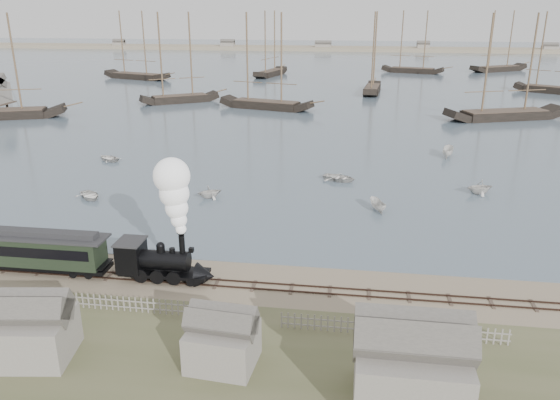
# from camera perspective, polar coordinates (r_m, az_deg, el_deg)

# --- Properties ---
(ground) EXTENTS (600.00, 600.00, 0.00)m
(ground) POSITION_cam_1_polar(r_m,az_deg,el_deg) (45.64, -4.78, -7.62)
(ground) COLOR gray
(ground) RESTS_ON ground
(harbor_water) EXTENTS (600.00, 336.00, 0.06)m
(harbor_water) POSITION_cam_1_polar(r_m,az_deg,el_deg) (210.77, 5.75, 13.75)
(harbor_water) COLOR #4D5F6F
(harbor_water) RESTS_ON ground
(rail_track) EXTENTS (120.00, 1.80, 0.16)m
(rail_track) POSITION_cam_1_polar(r_m,az_deg,el_deg) (43.90, -5.36, -8.74)
(rail_track) COLOR #32221B
(rail_track) RESTS_ON ground
(picket_fence_west) EXTENTS (19.00, 0.10, 1.20)m
(picket_fence_west) POSITION_cam_1_polar(r_m,az_deg,el_deg) (41.77, -15.86, -11.11)
(picket_fence_west) COLOR gray
(picket_fence_west) RESTS_ON ground
(picket_fence_east) EXTENTS (15.00, 0.10, 1.20)m
(picket_fence_east) POSITION_cam_1_polar(r_m,az_deg,el_deg) (38.28, 11.69, -13.79)
(picket_fence_east) COLOR gray
(picket_fence_east) RESTS_ON ground
(shed_left) EXTENTS (5.00, 4.00, 4.10)m
(shed_left) POSITION_cam_1_polar(r_m,az_deg,el_deg) (38.92, -24.35, -14.68)
(shed_left) COLOR gray
(shed_left) RESTS_ON ground
(shed_mid) EXTENTS (4.00, 3.50, 3.60)m
(shed_mid) POSITION_cam_1_polar(r_m,az_deg,el_deg) (35.28, -5.95, -16.65)
(shed_mid) COLOR gray
(shed_mid) RESTS_ON ground
(far_spit) EXTENTS (500.00, 20.00, 1.80)m
(far_spit) POSITION_cam_1_polar(r_m,az_deg,el_deg) (290.43, 6.55, 15.26)
(far_spit) COLOR tan
(far_spit) RESTS_ON ground
(locomotive) EXTENTS (7.82, 2.92, 9.74)m
(locomotive) POSITION_cam_1_polar(r_m,az_deg,el_deg) (43.21, -11.28, -3.01)
(locomotive) COLOR black
(locomotive) RESTS_ON ground
(passenger_coach) EXTENTS (13.16, 2.54, 3.20)m
(passenger_coach) POSITION_cam_1_polar(r_m,az_deg,el_deg) (49.42, -24.61, -4.65)
(passenger_coach) COLOR black
(passenger_coach) RESTS_ON ground
(beached_dinghy) EXTENTS (3.78, 4.61, 0.83)m
(beached_dinghy) POSITION_cam_1_polar(r_m,az_deg,el_deg) (53.75, -26.41, -4.90)
(beached_dinghy) COLOR silver
(beached_dinghy) RESTS_ON ground
(rowboat_0) EXTENTS (4.47, 4.51, 0.77)m
(rowboat_0) POSITION_cam_1_polar(r_m,az_deg,el_deg) (66.06, -19.26, 0.46)
(rowboat_0) COLOR silver
(rowboat_0) RESTS_ON harbor_water
(rowboat_1) EXTENTS (3.62, 3.72, 1.50)m
(rowboat_1) POSITION_cam_1_polar(r_m,az_deg,el_deg) (63.02, -7.36, 0.88)
(rowboat_1) COLOR silver
(rowboat_1) RESTS_ON harbor_water
(rowboat_2) EXTENTS (3.30, 2.21, 1.19)m
(rowboat_2) POSITION_cam_1_polar(r_m,az_deg,el_deg) (59.50, 10.14, -0.56)
(rowboat_2) COLOR silver
(rowboat_2) RESTS_ON harbor_water
(rowboat_3) EXTENTS (4.28, 4.98, 0.87)m
(rowboat_3) POSITION_cam_1_polar(r_m,az_deg,el_deg) (69.18, 6.22, 2.35)
(rowboat_3) COLOR silver
(rowboat_3) RESTS_ON harbor_water
(rowboat_4) EXTENTS (3.72, 3.98, 1.70)m
(rowboat_4) POSITION_cam_1_polar(r_m,az_deg,el_deg) (68.05, 20.16, 1.31)
(rowboat_4) COLOR silver
(rowboat_4) RESTS_ON harbor_water
(rowboat_5) EXTENTS (4.08, 2.33, 1.48)m
(rowboat_5) POSITION_cam_1_polar(r_m,az_deg,el_deg) (83.66, 17.11, 4.82)
(rowboat_5) COLOR silver
(rowboat_5) RESTS_ON harbor_water
(rowboat_6) EXTENTS (4.11, 4.48, 0.76)m
(rowboat_6) POSITION_cam_1_polar(r_m,az_deg,el_deg) (81.86, -17.46, 4.21)
(rowboat_6) COLOR silver
(rowboat_6) RESTS_ON harbor_water
(schooner_1) EXTENTS (17.20, 13.10, 20.00)m
(schooner_1) POSITION_cam_1_polar(r_m,az_deg,el_deg) (128.37, -10.68, 14.39)
(schooner_1) COLOR black
(schooner_1) RESTS_ON harbor_water
(schooner_2) EXTENTS (21.21, 10.11, 20.00)m
(schooner_2) POSITION_cam_1_polar(r_m,az_deg,el_deg) (118.32, -1.49, 14.29)
(schooner_2) COLOR black
(schooner_2) RESTS_ON harbor_water
(schooner_3) EXTENTS (5.46, 17.41, 20.00)m
(schooner_3) POSITION_cam_1_polar(r_m,az_deg,el_deg) (143.12, 9.82, 14.93)
(schooner_3) COLOR black
(schooner_3) RESTS_ON harbor_water
(schooner_4) EXTENTS (24.64, 13.65, 20.00)m
(schooner_4) POSITION_cam_1_polar(r_m,az_deg,el_deg) (115.38, 23.02, 12.67)
(schooner_4) COLOR black
(schooner_4) RESTS_ON harbor_water
(schooner_5) EXTENTS (17.45, 13.04, 20.00)m
(schooner_5) POSITION_cam_1_polar(r_m,az_deg,el_deg) (157.11, 26.99, 13.55)
(schooner_5) COLOR black
(schooner_5) RESTS_ON harbor_water
(schooner_6) EXTENTS (22.99, 12.17, 20.00)m
(schooner_6) POSITION_cam_1_polar(r_m,az_deg,el_deg) (175.81, -14.99, 15.37)
(schooner_6) COLOR black
(schooner_6) RESTS_ON harbor_water
(schooner_7) EXTENTS (9.04, 19.70, 20.00)m
(schooner_7) POSITION_cam_1_polar(r_m,az_deg,el_deg) (178.15, -1.00, 16.04)
(schooner_7) COLOR black
(schooner_7) RESTS_ON harbor_water
(schooner_8) EXTENTS (20.65, 9.98, 20.00)m
(schooner_8) POSITION_cam_1_polar(r_m,az_deg,el_deg) (191.54, 13.88, 15.74)
(schooner_8) COLOR black
(schooner_8) RESTS_ON harbor_water
(schooner_9) EXTENTS (21.42, 16.42, 20.00)m
(schooner_9) POSITION_cam_1_polar(r_m,az_deg,el_deg) (205.71, 22.18, 15.13)
(schooner_9) COLOR black
(schooner_9) RESTS_ON harbor_water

